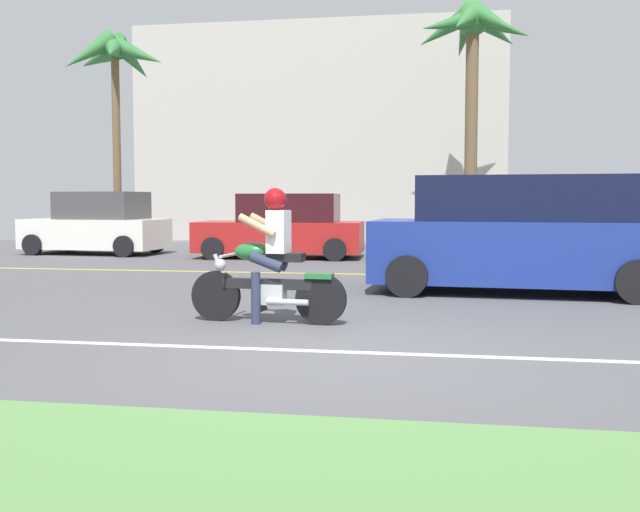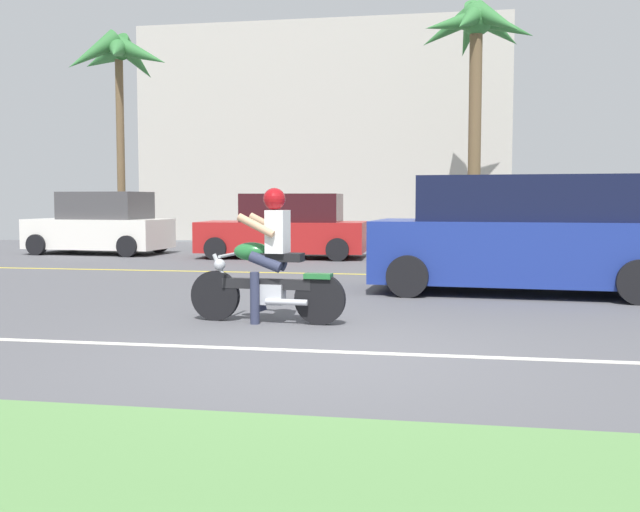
{
  "view_description": "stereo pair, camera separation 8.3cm",
  "coord_description": "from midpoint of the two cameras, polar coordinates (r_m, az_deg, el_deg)",
  "views": [
    {
      "loc": [
        1.12,
        -6.9,
        1.47
      ],
      "look_at": [
        -0.62,
        3.13,
        0.7
      ],
      "focal_mm": 41.82,
      "sensor_mm": 36.0,
      "label": 1
    },
    {
      "loc": [
        1.21,
        -6.89,
        1.47
      ],
      "look_at": [
        -0.62,
        3.13,
        0.7
      ],
      "focal_mm": 41.82,
      "sensor_mm": 36.0,
      "label": 2
    }
  ],
  "objects": [
    {
      "name": "motorcyclist",
      "position": [
        8.92,
        -4.22,
        -0.78
      ],
      "size": [
        1.93,
        0.63,
        1.61
      ],
      "color": "black",
      "rests_on": "ground"
    },
    {
      "name": "parked_car_2",
      "position": [
        20.95,
        15.73,
        2.05
      ],
      "size": [
        4.34,
        1.93,
        1.5
      ],
      "color": "#2D663D",
      "rests_on": "ground"
    },
    {
      "name": "lane_line_near",
      "position": [
        7.29,
        0.48,
        -7.3
      ],
      "size": [
        50.4,
        0.12,
        0.01
      ],
      "primitive_type": "cube",
      "color": "silver",
      "rests_on": "ground"
    },
    {
      "name": "palm_tree_1",
      "position": [
        23.06,
        11.51,
        15.91
      ],
      "size": [
        3.58,
        3.51,
        7.36
      ],
      "color": "brown",
      "rests_on": "ground"
    },
    {
      "name": "parked_car_0",
      "position": [
        21.19,
        -16.77,
        2.26
      ],
      "size": [
        3.87,
        2.17,
        1.69
      ],
      "color": "white",
      "rests_on": "ground"
    },
    {
      "name": "parked_car_1",
      "position": [
        18.98,
        -2.99,
        2.15
      ],
      "size": [
        4.27,
        2.13,
        1.63
      ],
      "color": "#AD1E1E",
      "rests_on": "ground"
    },
    {
      "name": "palm_tree_0",
      "position": [
        24.03,
        -15.56,
        14.04
      ],
      "size": [
        3.37,
        3.4,
        6.58
      ],
      "color": "brown",
      "rests_on": "ground"
    },
    {
      "name": "lane_line_far",
      "position": [
        14.72,
        5.3,
        -1.43
      ],
      "size": [
        50.4,
        0.12,
        0.01
      ],
      "primitive_type": "cube",
      "color": "yellow",
      "rests_on": "ground"
    },
    {
      "name": "suv_nearby",
      "position": [
        12.19,
        14.91,
        1.48
      ],
      "size": [
        4.81,
        2.43,
        1.85
      ],
      "color": "navy",
      "rests_on": "ground"
    },
    {
      "name": "ground",
      "position": [
        10.07,
        3.14,
        -4.21
      ],
      "size": [
        56.0,
        30.0,
        0.04
      ],
      "primitive_type": "cube",
      "color": "#545459"
    },
    {
      "name": "building_far",
      "position": [
        28.41,
        0.11,
        9.18
      ],
      "size": [
        13.35,
        4.0,
        7.77
      ],
      "primitive_type": "cube",
      "color": "#BCB7AD",
      "rests_on": "ground"
    }
  ]
}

